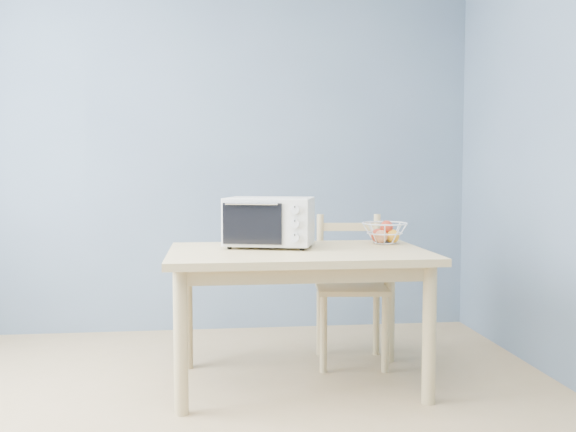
{
  "coord_description": "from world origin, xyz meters",
  "views": [
    {
      "loc": [
        0.08,
        -2.51,
        1.18
      ],
      "look_at": [
        0.5,
        1.03,
        0.93
      ],
      "focal_mm": 40.0,
      "sensor_mm": 36.0,
      "label": 1
    }
  ],
  "objects": [
    {
      "name": "fruit_basket",
      "position": [
        1.09,
        1.17,
        0.82
      ],
      "size": [
        0.33,
        0.33,
        0.14
      ],
      "rotation": [
        0.0,
        0.0,
        -0.26
      ],
      "color": "silver",
      "rests_on": "dining_table"
    },
    {
      "name": "dining_chair",
      "position": [
        0.92,
        1.33,
        0.45
      ],
      "size": [
        0.47,
        0.47,
        0.91
      ],
      "rotation": [
        0.0,
        0.0,
        -0.11
      ],
      "color": "tan",
      "rests_on": "ground"
    },
    {
      "name": "room",
      "position": [
        0.0,
        0.0,
        1.3
      ],
      "size": [
        4.01,
        4.51,
        2.61
      ],
      "color": "tan",
      "rests_on": "ground"
    },
    {
      "name": "toaster_oven",
      "position": [
        0.38,
        1.08,
        0.9
      ],
      "size": [
        0.55,
        0.44,
        0.28
      ],
      "rotation": [
        0.0,
        0.0,
        -0.27
      ],
      "color": "beige",
      "rests_on": "dining_table"
    },
    {
      "name": "dining_table",
      "position": [
        0.54,
        0.93,
        0.65
      ],
      "size": [
        1.4,
        0.9,
        0.75
      ],
      "color": "tan",
      "rests_on": "ground"
    }
  ]
}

